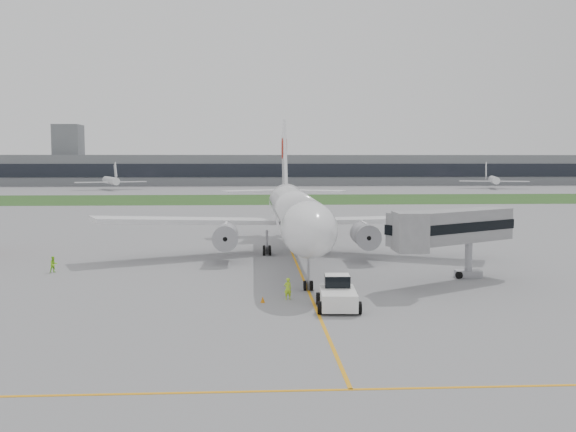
{
  "coord_description": "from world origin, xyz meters",
  "views": [
    {
      "loc": [
        -4.98,
        -71.58,
        11.69
      ],
      "look_at": [
        -0.87,
        2.0,
        5.25
      ],
      "focal_mm": 40.0,
      "sensor_mm": 36.0,
      "label": 1
    }
  ],
  "objects": [
    {
      "name": "apron_markings",
      "position": [
        0.0,
        -5.0,
        0.0
      ],
      "size": [
        70.0,
        70.0,
        0.04
      ],
      "primitive_type": null,
      "color": "#F6A115",
      "rests_on": "ground"
    },
    {
      "name": "jet_bridge",
      "position": [
        13.42,
        -12.1,
        5.25
      ],
      "size": [
        14.14,
        11.24,
        7.1
      ],
      "rotation": [
        0.0,
        0.0,
        0.54
      ],
      "color": "#949496",
      "rests_on": "ground"
    },
    {
      "name": "airliner",
      "position": [
        0.0,
        4.87,
        5.66
      ],
      "size": [
        48.13,
        53.95,
        17.88
      ],
      "color": "white",
      "rests_on": "ground"
    },
    {
      "name": "pushback_tug",
      "position": [
        1.74,
        -21.98,
        1.16
      ],
      "size": [
        3.61,
        5.09,
        2.52
      ],
      "rotation": [
        0.0,
        0.0,
        -0.07
      ],
      "color": "white",
      "rests_on": "ground"
    },
    {
      "name": "ground",
      "position": [
        0.0,
        0.0,
        0.0
      ],
      "size": [
        600.0,
        600.0,
        0.0
      ],
      "primitive_type": "plane",
      "color": "gray",
      "rests_on": "ground"
    },
    {
      "name": "ground_crew_near",
      "position": [
        -2.04,
        -18.57,
        0.92
      ],
      "size": [
        0.78,
        0.64,
        1.84
      ],
      "primitive_type": "imported",
      "rotation": [
        0.0,
        0.0,
        3.48
      ],
      "color": "#BFF729",
      "rests_on": "ground"
    },
    {
      "name": "control_tower",
      "position": [
        -90.0,
        232.0,
        0.0
      ],
      "size": [
        12.0,
        12.0,
        56.0
      ],
      "primitive_type": null,
      "color": "gray",
      "rests_on": "ground"
    },
    {
      "name": "safety_cone_left",
      "position": [
        -4.16,
        -19.68,
        0.26
      ],
      "size": [
        0.38,
        0.38,
        0.52
      ],
      "primitive_type": "cone",
      "color": "orange",
      "rests_on": "ground"
    },
    {
      "name": "terminal_building",
      "position": [
        0.0,
        229.87,
        7.0
      ],
      "size": [
        320.0,
        22.3,
        14.0
      ],
      "color": "gray",
      "rests_on": "ground"
    },
    {
      "name": "ground_crew_far",
      "position": [
        -25.69,
        -4.32,
        0.85
      ],
      "size": [
        1.05,
        1.02,
        1.7
      ],
      "primitive_type": "imported",
      "rotation": [
        0.0,
        0.0,
        0.67
      ],
      "color": "#9EF729",
      "rests_on": "ground"
    },
    {
      "name": "grass_strip",
      "position": [
        0.0,
        120.0,
        0.01
      ],
      "size": [
        600.0,
        50.0,
        0.02
      ],
      "primitive_type": "cube",
      "color": "#2A4B1C",
      "rests_on": "ground"
    },
    {
      "name": "distant_aircraft_left",
      "position": [
        -60.58,
        184.21,
        0.0
      ],
      "size": [
        34.37,
        32.55,
        10.48
      ],
      "primitive_type": null,
      "rotation": [
        0.0,
        0.0,
        0.38
      ],
      "color": "white",
      "rests_on": "ground"
    },
    {
      "name": "distant_aircraft_right",
      "position": [
        93.89,
        185.83,
        0.0
      ],
      "size": [
        33.06,
        30.9,
        10.44
      ],
      "primitive_type": null,
      "rotation": [
        0.0,
        0.0,
        -0.29
      ],
      "color": "white",
      "rests_on": "ground"
    },
    {
      "name": "safety_cone_right",
      "position": [
        0.5,
        -21.45,
        0.27
      ],
      "size": [
        0.39,
        0.39,
        0.54
      ],
      "primitive_type": "cone",
      "color": "orange",
      "rests_on": "ground"
    }
  ]
}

